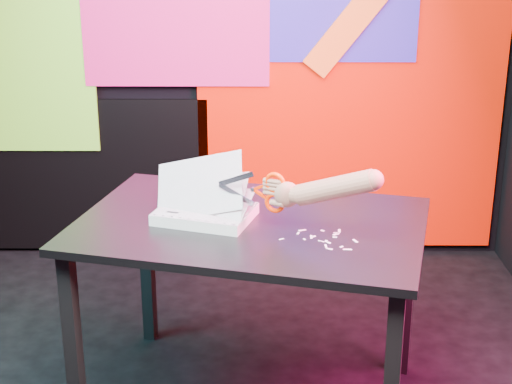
{
  "coord_description": "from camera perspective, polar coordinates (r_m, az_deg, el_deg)",
  "views": [
    {
      "loc": [
        0.18,
        -2.55,
        1.8
      ],
      "look_at": [
        0.17,
        0.04,
        0.87
      ],
      "focal_mm": 55.0,
      "sensor_mm": 36.0,
      "label": 1
    }
  ],
  "objects": [
    {
      "name": "room",
      "position": [
        2.6,
        -3.72,
        9.7
      ],
      "size": [
        3.01,
        3.01,
        2.71
      ],
      "color": "black",
      "rests_on": "ground"
    },
    {
      "name": "paper_clippings",
      "position": [
        2.68,
        5.12,
        -3.38
      ],
      "size": [
        0.27,
        0.18,
        0.0
      ],
      "color": "silver",
      "rests_on": "work_table"
    },
    {
      "name": "hand_forearm",
      "position": [
        2.61,
        5.18,
        0.24
      ],
      "size": [
        0.38,
        0.21,
        0.18
      ],
      "rotation": [
        0.0,
        0.0,
        -0.43
      ],
      "color": "#8D5E43",
      "rests_on": "work_table"
    },
    {
      "name": "scissors",
      "position": [
        2.7,
        1.04,
        -0.0
      ],
      "size": [
        0.24,
        0.12,
        0.15
      ],
      "rotation": [
        0.0,
        0.0,
        -0.43
      ],
      "color": "silver",
      "rests_on": "printout_stack"
    },
    {
      "name": "printout_stack",
      "position": [
        2.84,
        -3.75,
        -1.48
      ],
      "size": [
        0.39,
        0.33,
        0.26
      ],
      "rotation": [
        0.0,
        0.0,
        -0.31
      ],
      "color": "beige",
      "rests_on": "work_table"
    },
    {
      "name": "work_table",
      "position": [
        2.85,
        -0.4,
        -3.78
      ],
      "size": [
        1.39,
        1.09,
        0.75
      ],
      "rotation": [
        0.0,
        0.0,
        -0.24
      ],
      "color": "black",
      "rests_on": "ground"
    },
    {
      "name": "backdrop",
      "position": [
        4.1,
        -1.35,
        7.84
      ],
      "size": [
        2.88,
        0.05,
        2.08
      ],
      "color": "red",
      "rests_on": "ground"
    }
  ]
}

